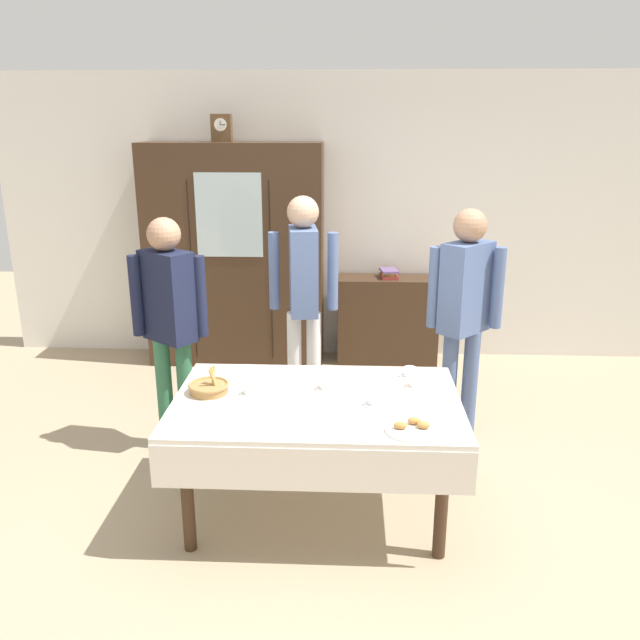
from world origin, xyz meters
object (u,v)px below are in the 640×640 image
object	(u,v)px
mantel_clock	(222,128)
spoon_far_right	(301,414)
person_behind_table_right	(465,304)
bookshelf_low	(387,319)
tea_cup_mid_left	(375,401)
tea_cup_far_right	(251,390)
spoon_near_left	(266,381)
person_beside_shelf	(169,313)
pastry_plate	(412,428)
person_by_cabinet	(303,286)
book_stack	(389,274)
tea_cup_near_left	(416,383)
dining_table	(317,417)
tea_cup_near_right	(410,373)
tea_cup_far_left	(326,385)
bread_basket	(209,387)
wall_cabinet	(235,256)

from	to	relation	value
mantel_clock	spoon_far_right	size ratio (longest dim) A/B	2.02
mantel_clock	person_behind_table_right	distance (m)	2.77
bookshelf_low	tea_cup_mid_left	xyz separation A→B (m)	(-0.22, -2.67, 0.35)
tea_cup_far_right	person_behind_table_right	size ratio (longest dim) A/B	0.08
spoon_near_left	person_beside_shelf	world-z (taller)	person_beside_shelf
bookshelf_low	pastry_plate	distance (m)	2.99
mantel_clock	person_by_cabinet	xyz separation A→B (m)	(0.81, -1.25, -1.12)
person_by_cabinet	person_beside_shelf	bearing A→B (deg)	-148.24
book_stack	tea_cup_near_left	world-z (taller)	book_stack
tea_cup_near_left	pastry_plate	world-z (taller)	tea_cup_near_left
tea_cup_mid_left	spoon_far_right	bearing A→B (deg)	-162.07
tea_cup_far_right	spoon_far_right	bearing A→B (deg)	-38.23
dining_table	tea_cup_far_right	bearing A→B (deg)	168.43
mantel_clock	bookshelf_low	bearing A→B (deg)	1.92
tea_cup_near_right	person_beside_shelf	size ratio (longest dim) A/B	0.08
tea_cup_far_left	person_behind_table_right	world-z (taller)	person_behind_table_right
bookshelf_low	dining_table	bearing A→B (deg)	-101.87
pastry_plate	bread_basket	bearing A→B (deg)	159.52
wall_cabinet	bookshelf_low	bearing A→B (deg)	1.99
wall_cabinet	book_stack	bearing A→B (deg)	1.99
person_beside_shelf	tea_cup_far_right	bearing A→B (deg)	-47.70
wall_cabinet	mantel_clock	size ratio (longest dim) A/B	8.65
tea_cup_near_left	pastry_plate	distance (m)	0.57
tea_cup_near_left	spoon_near_left	distance (m)	0.90
wall_cabinet	tea_cup_near_right	world-z (taller)	wall_cabinet
wall_cabinet	tea_cup_far_right	size ratio (longest dim) A/B	15.97
mantel_clock	tea_cup_far_right	world-z (taller)	mantel_clock
tea_cup_near_right	person_by_cabinet	bearing A→B (deg)	127.58
book_stack	tea_cup_near_right	distance (m)	2.25
tea_cup_near_right	person_beside_shelf	world-z (taller)	person_beside_shelf
spoon_far_right	person_behind_table_right	distance (m)	1.61
bookshelf_low	tea_cup_far_left	distance (m)	2.54
book_stack	tea_cup_mid_left	distance (m)	2.69
person_beside_shelf	person_behind_table_right	bearing A→B (deg)	5.87
book_stack	bread_basket	xyz separation A→B (m)	(-1.19, -2.54, -0.10)
tea_cup_near_right	bread_basket	distance (m)	1.23
pastry_plate	spoon_near_left	size ratio (longest dim) A/B	2.35
tea_cup_near_left	dining_table	bearing A→B (deg)	-157.97
tea_cup_near_right	pastry_plate	bearing A→B (deg)	-94.20
spoon_near_left	spoon_far_right	xyz separation A→B (m)	(0.24, -0.44, 0.00)
tea_cup_near_right	bookshelf_low	bearing A→B (deg)	90.19
spoon_near_left	bookshelf_low	bearing A→B (deg)	69.67
mantel_clock	tea_cup_far_left	world-z (taller)	mantel_clock
tea_cup_mid_left	tea_cup_far_right	bearing A→B (deg)	171.06
tea_cup_near_right	tea_cup_far_left	distance (m)	0.56
tea_cup_far_right	person_by_cabinet	xyz separation A→B (m)	(0.22, 1.26, 0.30)
wall_cabinet	bread_basket	size ratio (longest dim) A/B	8.65
tea_cup_near_left	person_beside_shelf	distance (m)	1.74
tea_cup_near_left	tea_cup_far_left	bearing A→B (deg)	-173.39
person_beside_shelf	person_by_cabinet	xyz separation A→B (m)	(0.88, 0.54, 0.06)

